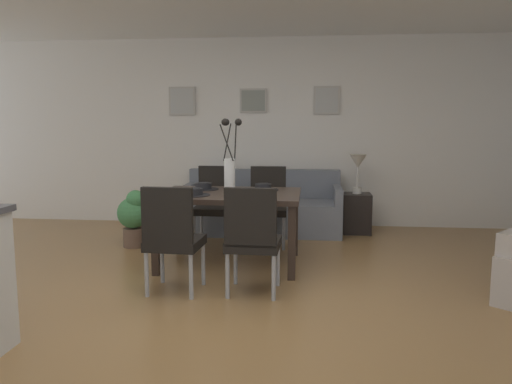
% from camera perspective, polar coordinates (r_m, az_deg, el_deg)
% --- Properties ---
extents(ground_plane, '(9.00, 9.00, 0.00)m').
position_cam_1_polar(ground_plane, '(4.18, -3.04, -12.23)').
color(ground_plane, olive).
extents(back_wall_panel, '(9.00, 0.10, 2.60)m').
position_cam_1_polar(back_wall_panel, '(7.16, 1.05, 6.74)').
color(back_wall_panel, white).
rests_on(back_wall_panel, ground).
extents(dining_table, '(1.40, 1.00, 0.74)m').
position_cam_1_polar(dining_table, '(5.07, -2.98, -1.02)').
color(dining_table, '#33261E').
rests_on(dining_table, ground).
extents(dining_chair_near_left, '(0.46, 0.46, 0.92)m').
position_cam_1_polar(dining_chair_near_left, '(4.27, -9.45, -4.74)').
color(dining_chair_near_left, black).
rests_on(dining_chair_near_left, ground).
extents(dining_chair_near_right, '(0.44, 0.44, 0.92)m').
position_cam_1_polar(dining_chair_near_right, '(6.02, -4.70, -1.03)').
color(dining_chair_near_right, black).
rests_on(dining_chair_near_right, ground).
extents(dining_chair_far_left, '(0.45, 0.45, 0.92)m').
position_cam_1_polar(dining_chair_far_left, '(4.18, -0.42, -4.91)').
color(dining_chair_far_left, black).
rests_on(dining_chair_far_left, ground).
extents(dining_chair_far_right, '(0.46, 0.46, 0.92)m').
position_cam_1_polar(dining_chair_far_right, '(5.94, 1.35, -1.12)').
color(dining_chair_far_right, black).
rests_on(dining_chair_far_right, ground).
extents(centerpiece_vase, '(0.21, 0.23, 0.73)m').
position_cam_1_polar(centerpiece_vase, '(5.03, -2.99, 3.13)').
color(centerpiece_vase, white).
rests_on(centerpiece_vase, dining_table).
extents(placemat_near_left, '(0.32, 0.32, 0.01)m').
position_cam_1_polar(placemat_near_left, '(4.90, -7.04, -0.34)').
color(placemat_near_left, black).
rests_on(placemat_near_left, dining_table).
extents(bowl_near_left, '(0.17, 0.17, 0.07)m').
position_cam_1_polar(bowl_near_left, '(4.89, -7.05, 0.09)').
color(bowl_near_left, black).
rests_on(bowl_near_left, dining_table).
extents(placemat_near_right, '(0.32, 0.32, 0.01)m').
position_cam_1_polar(placemat_near_right, '(5.33, -5.95, 0.34)').
color(placemat_near_right, black).
rests_on(placemat_near_right, dining_table).
extents(bowl_near_right, '(0.17, 0.17, 0.07)m').
position_cam_1_polar(bowl_near_right, '(5.33, -5.95, 0.74)').
color(bowl_near_right, black).
rests_on(bowl_near_right, dining_table).
extents(placemat_far_left, '(0.32, 0.32, 0.01)m').
position_cam_1_polar(placemat_far_left, '(4.79, 0.31, -0.45)').
color(placemat_far_left, black).
rests_on(placemat_far_left, dining_table).
extents(bowl_far_left, '(0.17, 0.17, 0.07)m').
position_cam_1_polar(bowl_far_left, '(4.79, 0.31, -0.01)').
color(bowl_far_left, black).
rests_on(bowl_far_left, dining_table).
extents(placemat_far_right, '(0.32, 0.32, 0.01)m').
position_cam_1_polar(placemat_far_right, '(5.24, 0.81, 0.25)').
color(placemat_far_right, black).
rests_on(placemat_far_right, dining_table).
extents(bowl_far_right, '(0.17, 0.17, 0.07)m').
position_cam_1_polar(bowl_far_right, '(5.23, 0.81, 0.65)').
color(bowl_far_right, black).
rests_on(bowl_far_right, dining_table).
extents(sofa, '(2.06, 0.84, 0.80)m').
position_cam_1_polar(sofa, '(6.70, 0.71, -2.11)').
color(sofa, slate).
rests_on(sofa, ground).
extents(side_table, '(0.36, 0.36, 0.52)m').
position_cam_1_polar(side_table, '(6.73, 11.29, -2.37)').
color(side_table, black).
rests_on(side_table, ground).
extents(table_lamp, '(0.22, 0.22, 0.51)m').
position_cam_1_polar(table_lamp, '(6.65, 11.43, 3.00)').
color(table_lamp, beige).
rests_on(table_lamp, side_table).
extents(framed_picture_left, '(0.38, 0.03, 0.40)m').
position_cam_1_polar(framed_picture_left, '(7.29, -8.34, 10.13)').
color(framed_picture_left, '#B2ADA3').
extents(framed_picture_center, '(0.38, 0.03, 0.33)m').
position_cam_1_polar(framed_picture_center, '(7.11, -0.31, 10.27)').
color(framed_picture_center, '#B2ADA3').
extents(framed_picture_right, '(0.35, 0.03, 0.38)m').
position_cam_1_polar(framed_picture_right, '(7.07, 7.98, 10.21)').
color(framed_picture_right, '#B2ADA3').
extents(potted_plant, '(0.36, 0.36, 0.67)m').
position_cam_1_polar(potted_plant, '(6.01, -13.67, -2.58)').
color(potted_plant, brown).
rests_on(potted_plant, ground).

